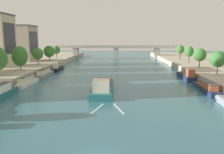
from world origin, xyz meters
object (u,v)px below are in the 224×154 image
Objects in this scene: moored_boat_left_gap_after at (27,81)px; moored_boat_left_far at (58,68)px; moored_boat_right_lone at (187,76)px; tree_left_midway at (20,56)px; moored_boat_left_midway at (1,92)px; tree_right_third at (200,55)px; moored_boat_right_far at (206,87)px; bridge_far at (116,50)px; tree_right_far at (189,52)px; tree_left_past_mid at (49,51)px; tree_left_distant at (38,54)px; barge_midriver at (103,86)px; tree_right_end_of_row at (218,59)px; moored_boat_left_downstream at (44,73)px; tree_right_nearest at (180,49)px; tree_left_third at (56,50)px.

moored_boat_left_far reaches higher than moored_boat_left_gap_after.
moored_boat_left_far is at bearing 157.88° from moored_boat_right_lone.
tree_left_midway reaches higher than moored_boat_right_lone.
moored_boat_left_midway is 60.98m from tree_right_third.
moored_boat_right_far is 53.48m from tree_left_midway.
moored_boat_right_lone reaches higher than moored_boat_left_midway.
moored_boat_right_lone is 69.66m from bridge_far.
moored_boat_left_midway is at bearing -136.16° from tree_right_far.
tree_left_past_mid is 0.09× the size of bridge_far.
moored_boat_left_gap_after is at bearing -76.25° from tree_left_distant.
tree_right_third reaches higher than tree_left_distant.
moored_boat_left_midway is (-19.44, -7.28, 0.16)m from barge_midriver.
moored_boat_left_gap_after is 50.31m from tree_right_end_of_row.
bridge_far reaches higher than moored_boat_right_far.
barge_midriver is at bearing -45.03° from moored_boat_left_downstream.
tree_right_nearest is at bearing 23.69° from moored_boat_left_far.
moored_boat_right_lone is at bearing -43.04° from tree_left_third.
barge_midriver is 20.38m from moored_boat_left_gap_after.
moored_boat_left_midway is 1.92× the size of tree_left_third.
moored_boat_left_far is at bearing -156.31° from tree_right_nearest.
tree_left_midway is at bearing -114.43° from bridge_far.
barge_midriver is at bearing -52.42° from tree_left_distant.
moored_boat_left_far reaches higher than moored_boat_right_far.
barge_midriver is at bearing -66.46° from tree_left_third.
moored_boat_left_gap_after is at bearing -61.91° from tree_left_midway.
moored_boat_left_gap_after is at bearing -172.46° from tree_right_end_of_row.
moored_boat_left_gap_after is 1.75× the size of tree_left_past_mid.
bridge_far is (20.56, 49.29, 3.99)m from moored_boat_left_far.
moored_boat_left_gap_after is 42.82m from moored_boat_right_far.
tree_left_distant is at bearing 103.75° from moored_boat_left_gap_after.
tree_right_far is at bearing 43.84° from moored_boat_left_midway.
moored_boat_left_far is at bearing 88.39° from moored_boat_left_gap_after.
moored_boat_left_downstream is at bearing 155.24° from moored_boat_right_far.
tree_right_nearest is at bearing 34.74° from moored_boat_left_downstream.
barge_midriver is 62.74m from tree_right_nearest.
bridge_far is (-28.58, 54.42, -1.28)m from tree_right_third.
moored_boat_right_far is 2.18× the size of tree_right_far.
tree_right_end_of_row is at bearing 22.28° from barge_midriver.
bridge_far reaches higher than moored_boat_right_lone.
moored_boat_right_lone is 1.91× the size of tree_right_nearest.
moored_boat_left_midway is 0.99× the size of moored_boat_left_gap_after.
moored_boat_right_lone is at bearing -107.24° from tree_right_far.
barge_midriver is 3.38× the size of tree_right_end_of_row.
moored_boat_left_midway is 0.16× the size of bridge_far.
moored_boat_left_downstream is 61.41m from tree_right_nearest.
tree_right_end_of_row is at bearing 21.60° from moored_boat_left_midway.
moored_boat_left_gap_after is 30.09m from tree_left_distant.
tree_left_midway is 1.10× the size of tree_right_nearest.
moored_boat_left_far reaches higher than moored_boat_left_downstream.
moored_boat_right_lone is at bearing 154.31° from tree_right_end_of_row.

